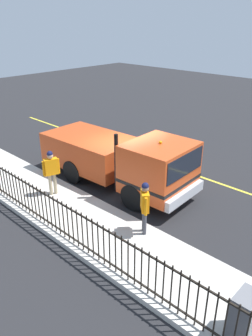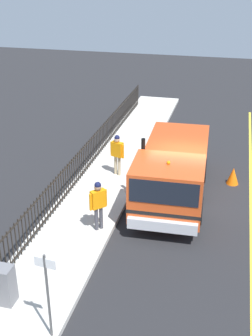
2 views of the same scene
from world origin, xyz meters
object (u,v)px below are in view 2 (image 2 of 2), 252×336
pedestrian_distant (117,151)px  utility_cabinet (2,285)px  worker_standing (98,201)px  traffic_cone (233,176)px  work_truck (172,170)px  street_sign (47,287)px

pedestrian_distant → utility_cabinet: (0.87, 7.81, -0.52)m
worker_standing → traffic_cone: 6.27m
work_truck → street_sign: size_ratio=2.95×
work_truck → worker_standing: bearing=51.6°
pedestrian_distant → utility_cabinet: pedestrian_distant is taller
work_truck → utility_cabinet: size_ratio=6.29×
worker_standing → utility_cabinet: 4.06m
worker_standing → traffic_cone: size_ratio=2.47×
work_truck → traffic_cone: 3.05m
worker_standing → traffic_cone: bearing=1.9°
worker_standing → pedestrian_distant: size_ratio=0.99×
pedestrian_distant → street_sign: street_sign is taller
work_truck → pedestrian_distant: bearing=-31.2°
worker_standing → street_sign: (-0.28, 4.55, 0.38)m
worker_standing → street_sign: 4.57m
pedestrian_distant → worker_standing: bearing=115.2°
work_truck → street_sign: 7.44m
work_truck → street_sign: bearing=74.5°
pedestrian_distant → street_sign: bearing=113.4°
worker_standing → utility_cabinet: bearing=-156.3°
pedestrian_distant → traffic_cone: size_ratio=2.49×
utility_cabinet → street_sign: 2.00m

